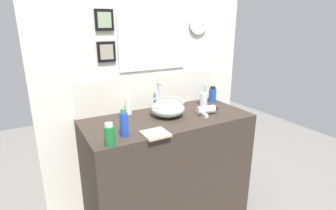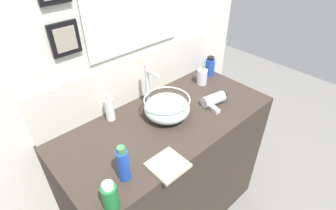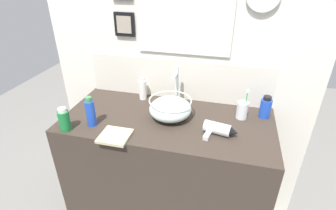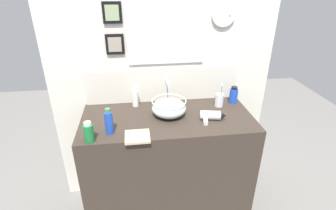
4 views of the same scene
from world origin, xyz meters
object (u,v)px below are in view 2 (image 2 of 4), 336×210
object	(u,v)px
glass_bowl_sink	(167,108)
toothbrush_cup	(202,77)
faucet	(148,83)
spray_bottle	(110,109)
soap_dispenser	(210,67)
lotion_bottle	(110,196)
hair_drier	(215,99)
shampoo_bottle	(123,164)
hand_towel	(168,165)

from	to	relation	value
glass_bowl_sink	toothbrush_cup	size ratio (longest dim) A/B	1.36
faucet	spray_bottle	xyz separation A→B (m)	(-0.25, 0.04, -0.08)
glass_bowl_sink	spray_bottle	world-z (taller)	spray_bottle
glass_bowl_sink	faucet	distance (m)	0.18
toothbrush_cup	soap_dispenser	world-z (taller)	toothbrush_cup
glass_bowl_sink	lotion_bottle	world-z (taller)	lotion_bottle
hair_drier	spray_bottle	size ratio (longest dim) A/B	1.23
toothbrush_cup	shampoo_bottle	bearing A→B (deg)	-160.54
hair_drier	lotion_bottle	size ratio (longest dim) A/B	1.41
hand_towel	soap_dispenser	bearing A→B (deg)	28.05
hair_drier	lotion_bottle	bearing A→B (deg)	-168.70
glass_bowl_sink	hair_drier	xyz separation A→B (m)	(0.31, -0.10, -0.03)
spray_bottle	hair_drier	bearing A→B (deg)	-28.89
glass_bowl_sink	hand_towel	xyz separation A→B (m)	(-0.25, -0.28, -0.06)
shampoo_bottle	soap_dispenser	size ratio (longest dim) A/B	1.31
toothbrush_cup	soap_dispenser	size ratio (longest dim) A/B	1.35
faucet	soap_dispenser	world-z (taller)	faucet
glass_bowl_sink	hand_towel	world-z (taller)	glass_bowl_sink
hair_drier	shampoo_bottle	size ratio (longest dim) A/B	1.07
soap_dispenser	hand_towel	world-z (taller)	soap_dispenser
glass_bowl_sink	hair_drier	distance (m)	0.33
spray_bottle	lotion_bottle	world-z (taller)	spray_bottle
glass_bowl_sink	faucet	world-z (taller)	faucet
hair_drier	soap_dispenser	size ratio (longest dim) A/B	1.40
shampoo_bottle	lotion_bottle	xyz separation A→B (m)	(-0.12, -0.08, -0.02)
toothbrush_cup	shampoo_bottle	size ratio (longest dim) A/B	1.03
faucet	hair_drier	world-z (taller)	faucet
faucet	lotion_bottle	world-z (taller)	faucet
hand_towel	shampoo_bottle	bearing A→B (deg)	155.68
hair_drier	shampoo_bottle	bearing A→B (deg)	-173.17
faucet	hand_towel	bearing A→B (deg)	-119.73
glass_bowl_sink	soap_dispenser	distance (m)	0.59
hair_drier	hand_towel	distance (m)	0.58
glass_bowl_sink	soap_dispenser	bearing A→B (deg)	15.69
glass_bowl_sink	soap_dispenser	world-z (taller)	soap_dispenser
lotion_bottle	toothbrush_cup	bearing A→B (deg)	21.52
glass_bowl_sink	lotion_bottle	bearing A→B (deg)	-153.51
toothbrush_cup	spray_bottle	xyz separation A→B (m)	(-0.68, 0.09, 0.02)
glass_bowl_sink	shampoo_bottle	distance (m)	0.47
toothbrush_cup	spray_bottle	distance (m)	0.68
faucet	lotion_bottle	size ratio (longest dim) A/B	1.95
glass_bowl_sink	spray_bottle	distance (m)	0.32
toothbrush_cup	lotion_bottle	size ratio (longest dim) A/B	1.35
hair_drier	toothbrush_cup	world-z (taller)	toothbrush_cup
glass_bowl_sink	toothbrush_cup	distance (m)	0.44
soap_dispenser	lotion_bottle	world-z (taller)	same
shampoo_bottle	faucet	bearing A→B (deg)	39.20
lotion_bottle	soap_dispenser	bearing A→B (deg)	21.22
lotion_bottle	hand_towel	xyz separation A→B (m)	(0.31, 0.00, -0.06)
shampoo_bottle	glass_bowl_sink	bearing A→B (deg)	24.03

